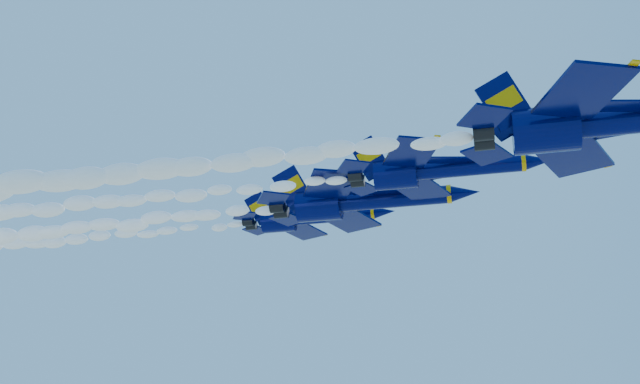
% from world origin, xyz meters
% --- Properties ---
extents(jet_lead, '(19.42, 15.93, 7.22)m').
position_xyz_m(jet_lead, '(18.31, -15.03, 149.61)').
color(jet_lead, '#00043B').
extents(smoke_trail_jet_lead, '(58.68, 2.63, 2.37)m').
position_xyz_m(smoke_trail_jet_lead, '(-19.34, -15.03, 149.10)').
color(smoke_trail_jet_lead, white).
extents(jet_second, '(16.34, 13.40, 6.07)m').
position_xyz_m(jet_second, '(6.65, -2.97, 152.84)').
color(jet_second, '#00043B').
extents(smoke_trail_jet_second, '(58.68, 2.21, 1.99)m').
position_xyz_m(smoke_trail_jet_second, '(-29.67, -2.97, 152.35)').
color(smoke_trail_jet_second, white).
extents(jet_third, '(18.88, 15.48, 7.01)m').
position_xyz_m(jet_third, '(-0.67, 3.47, 153.33)').
color(jet_third, '#00043B').
extents(jet_fourth, '(16.17, 13.27, 6.01)m').
position_xyz_m(jet_fourth, '(-7.88, 13.97, 156.29)').
color(jet_fourth, '#00043B').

